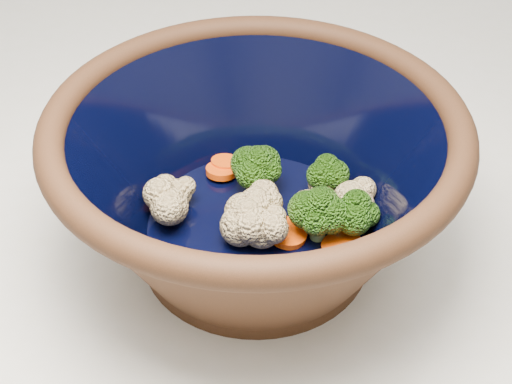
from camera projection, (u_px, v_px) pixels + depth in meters
name	position (u px, v px, depth m)	size (l,w,h in m)	color
mixing_bowl	(256.00, 179.00, 0.57)	(0.34, 0.34, 0.14)	black
vegetable_pile	(281.00, 202.00, 0.59)	(0.18, 0.12, 0.05)	#608442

